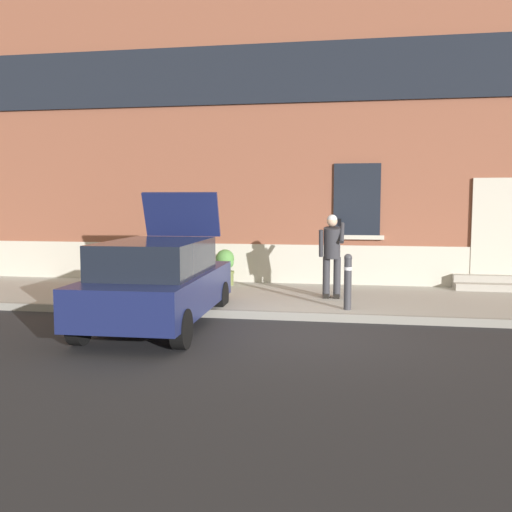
# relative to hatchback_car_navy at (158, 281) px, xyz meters

# --- Properties ---
(ground_plane) EXTENTS (80.00, 80.00, 0.00)m
(ground_plane) POSITION_rel_hatchback_car_navy_xyz_m (2.30, -0.01, -0.80)
(ground_plane) COLOR #232326
(sidewalk) EXTENTS (24.00, 3.60, 0.15)m
(sidewalk) POSITION_rel_hatchback_car_navy_xyz_m (2.30, 2.79, -0.72)
(sidewalk) COLOR #99968E
(sidewalk) RESTS_ON ground
(curb_edge) EXTENTS (24.00, 0.12, 0.15)m
(curb_edge) POSITION_rel_hatchback_car_navy_xyz_m (2.30, 0.93, -0.72)
(curb_edge) COLOR gray
(curb_edge) RESTS_ON ground
(building_facade) EXTENTS (24.00, 1.52, 7.50)m
(building_facade) POSITION_rel_hatchback_car_navy_xyz_m (2.31, 5.28, 2.93)
(building_facade) COLOR brown
(building_facade) RESTS_ON ground
(entrance_stoop) EXTENTS (1.96, 0.64, 0.32)m
(entrance_stoop) POSITION_rel_hatchback_car_navy_xyz_m (6.56, 4.33, -0.52)
(entrance_stoop) COLOR #9E998E
(entrance_stoop) RESTS_ON sidewalk
(hatchback_car_navy) EXTENTS (1.87, 4.10, 2.34)m
(hatchback_car_navy) POSITION_rel_hatchback_car_navy_xyz_m (0.00, 0.00, 0.00)
(hatchback_car_navy) COLOR #161E4C
(hatchback_car_navy) RESTS_ON ground
(bollard_near_person) EXTENTS (0.15, 0.15, 1.04)m
(bollard_near_person) POSITION_rel_hatchback_car_navy_xyz_m (3.20, 1.34, -0.09)
(bollard_near_person) COLOR #333338
(bollard_near_person) RESTS_ON sidewalk
(bollard_far_left) EXTENTS (0.15, 0.15, 1.04)m
(bollard_far_left) POSITION_rel_hatchback_car_navy_xyz_m (-0.13, 1.34, -0.09)
(bollard_far_left) COLOR #333338
(bollard_far_left) RESTS_ON sidewalk
(person_on_phone) EXTENTS (0.51, 0.51, 1.74)m
(person_on_phone) POSITION_rel_hatchback_car_navy_xyz_m (2.86, 2.48, 0.35)
(person_on_phone) COLOR #2D2D33
(person_on_phone) RESTS_ON sidewalk
(planter_charcoal) EXTENTS (0.44, 0.44, 0.86)m
(planter_charcoal) POSITION_rel_hatchback_car_navy_xyz_m (-1.96, 4.20, -0.19)
(planter_charcoal) COLOR #2D2D30
(planter_charcoal) RESTS_ON sidewalk
(planter_olive) EXTENTS (0.44, 0.44, 0.86)m
(planter_olive) POSITION_rel_hatchback_car_navy_xyz_m (0.28, 3.98, -0.19)
(planter_olive) COLOR #606B38
(planter_olive) RESTS_ON sidewalk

